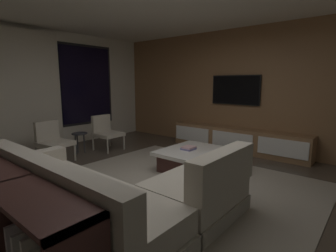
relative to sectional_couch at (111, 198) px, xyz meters
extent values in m
plane|color=#473D33|center=(0.91, 0.20, -0.29)|extent=(9.20, 9.20, 0.00)
cube|color=silver|center=(0.91, 3.86, 1.06)|extent=(6.60, 0.12, 2.70)
cube|color=black|center=(2.21, 3.80, 1.16)|extent=(1.52, 0.02, 2.02)
cube|color=black|center=(2.21, 3.78, 1.16)|extent=(1.40, 0.03, 1.90)
cube|color=beige|center=(0.36, 3.68, 1.01)|extent=(2.10, 0.12, 2.60)
cube|color=#8E6642|center=(3.97, 0.20, 1.06)|extent=(0.12, 7.80, 2.70)
cube|color=gray|center=(1.26, 0.10, -0.28)|extent=(3.20, 3.80, 0.01)
cube|color=#A49C8C|center=(-0.24, 0.23, -0.20)|extent=(0.90, 2.50, 0.18)
cube|color=beige|center=(-0.24, 0.23, 0.01)|extent=(0.86, 2.42, 0.24)
cube|color=beige|center=(-0.59, 0.23, 0.33)|extent=(0.20, 2.50, 0.40)
cube|color=beige|center=(-0.24, 1.38, 0.22)|extent=(0.90, 0.20, 0.18)
cube|color=#A49C8C|center=(0.74, -0.57, -0.20)|extent=(1.10, 0.90, 0.18)
cube|color=beige|center=(0.74, -0.57, 0.01)|extent=(1.07, 0.86, 0.24)
cube|color=beige|center=(0.74, -0.92, 0.33)|extent=(1.10, 0.20, 0.40)
cube|color=beige|center=(-0.47, 0.78, 0.29)|extent=(0.10, 0.36, 0.36)
cube|color=#B2A893|center=(-0.47, -0.07, 0.29)|extent=(0.10, 0.36, 0.36)
cube|color=#452724|center=(2.02, 0.23, -0.14)|extent=(1.00, 1.00, 0.30)
cube|color=white|center=(2.02, 0.23, 0.04)|extent=(1.16, 1.16, 0.06)
cube|color=slate|center=(1.99, 0.40, 0.08)|extent=(0.21, 0.20, 0.03)
cube|color=#D5A6A8|center=(2.00, 0.40, 0.11)|extent=(0.22, 0.19, 0.03)
cylinder|color=#B2ADA0|center=(2.18, 2.34, -0.11)|extent=(0.04, 0.04, 0.36)
cylinder|color=#B2ADA0|center=(1.70, 2.31, -0.11)|extent=(0.04, 0.04, 0.36)
cylinder|color=#B2ADA0|center=(2.16, 2.84, -0.11)|extent=(0.04, 0.04, 0.36)
cylinder|color=#B2ADA0|center=(1.68, 2.81, -0.11)|extent=(0.04, 0.04, 0.36)
cube|color=beige|center=(1.93, 2.58, 0.07)|extent=(0.57, 0.59, 0.08)
cube|color=beige|center=(1.92, 2.81, 0.30)|extent=(0.49, 0.10, 0.38)
cylinder|color=#B2ADA0|center=(0.99, 2.41, -0.11)|extent=(0.04, 0.04, 0.36)
cylinder|color=#B2ADA0|center=(0.52, 2.34, -0.11)|extent=(0.04, 0.04, 0.36)
cylinder|color=#B2ADA0|center=(0.92, 2.91, -0.11)|extent=(0.04, 0.04, 0.36)
cylinder|color=#B2ADA0|center=(0.44, 2.84, -0.11)|extent=(0.04, 0.04, 0.36)
cube|color=beige|center=(0.72, 2.62, 0.07)|extent=(0.62, 0.63, 0.08)
cube|color=beige|center=(0.68, 2.86, 0.30)|extent=(0.49, 0.15, 0.38)
cylinder|color=#333338|center=(1.21, 2.75, -0.06)|extent=(0.03, 0.03, 0.46)
cylinder|color=#333338|center=(1.41, 2.75, -0.06)|extent=(0.03, 0.03, 0.46)
cylinder|color=#333338|center=(1.31, 2.85, -0.06)|extent=(0.03, 0.03, 0.46)
cylinder|color=#333338|center=(1.31, 2.75, 0.16)|extent=(0.32, 0.32, 0.02)
cube|color=#8E6642|center=(3.69, 0.30, -0.03)|extent=(0.44, 3.10, 0.52)
cube|color=white|center=(3.46, -0.74, 0.00)|extent=(0.02, 0.93, 0.33)
cube|color=white|center=(3.46, 0.30, 0.00)|extent=(0.02, 0.93, 0.33)
cube|color=white|center=(3.46, 1.35, 0.00)|extent=(0.02, 0.93, 0.33)
cube|color=#39281A|center=(3.65, -0.55, -0.17)|extent=(0.33, 0.68, 0.19)
cube|color=#47A67B|center=(3.65, -0.81, -0.18)|extent=(0.03, 0.04, 0.17)
cube|color=#A3C24C|center=(3.65, -0.64, -0.19)|extent=(0.03, 0.04, 0.15)
cube|color=teal|center=(3.65, -0.46, -0.19)|extent=(0.03, 0.04, 0.15)
cube|color=#8D4FC7|center=(3.65, -0.29, -0.17)|extent=(0.03, 0.04, 0.18)
cube|color=black|center=(3.87, 0.45, 1.06)|extent=(0.04, 1.14, 0.66)
cube|color=black|center=(3.86, 0.45, 1.06)|extent=(0.05, 1.10, 0.62)
cube|color=#452724|center=(-0.91, 0.13, 0.43)|extent=(0.40, 2.10, 0.04)
cube|color=#452724|center=(-0.91, 0.13, -0.15)|extent=(0.38, 2.04, 0.03)
cube|color=#452724|center=(-0.91, 0.13, 0.08)|extent=(0.38, 0.03, 0.74)
cube|color=silver|center=(-0.91, -0.26, -0.01)|extent=(0.18, 0.04, 0.26)
cube|color=white|center=(-0.92, -0.11, -0.02)|extent=(0.18, 0.04, 0.23)
cube|color=silver|center=(-0.91, 0.05, -0.02)|extent=(0.18, 0.04, 0.23)
cube|color=white|center=(-0.92, 0.21, -0.02)|extent=(0.18, 0.04, 0.24)
cube|color=white|center=(-0.92, 0.37, 0.00)|extent=(0.18, 0.04, 0.26)
camera|label=1|loc=(-1.61, -2.13, 1.23)|focal=27.58mm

